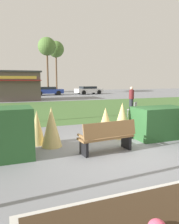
% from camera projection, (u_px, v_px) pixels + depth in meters
% --- Properties ---
extents(ground_plane, '(80.00, 80.00, 0.00)m').
position_uv_depth(ground_plane, '(119.00, 150.00, 6.65)').
color(ground_plane, slate).
extents(lawn_patch, '(36.00, 12.00, 0.01)m').
position_uv_depth(lawn_patch, '(52.00, 109.00, 16.00)').
color(lawn_patch, '#446B33').
rests_on(lawn_patch, ground_plane).
extents(park_bench, '(1.74, 0.68, 0.95)m').
position_uv_depth(park_bench, '(107.00, 137.00, 6.35)').
color(park_bench, olive).
rests_on(park_bench, ground_plane).
extents(hedge_right, '(1.90, 1.10, 1.14)m').
position_uv_depth(hedge_right, '(159.00, 122.00, 8.01)').
color(hedge_right, '#28562B').
rests_on(hedge_right, ground_plane).
extents(ornamental_grass_behind_left, '(0.53, 0.53, 1.14)m').
position_uv_depth(ornamental_grass_behind_left, '(37.00, 128.00, 7.16)').
color(ornamental_grass_behind_left, tan).
rests_on(ornamental_grass_behind_left, ground_plane).
extents(ornamental_grass_behind_right, '(0.75, 0.75, 1.31)m').
position_uv_depth(ornamental_grass_behind_right, '(122.00, 120.00, 8.01)').
color(ornamental_grass_behind_right, tan).
rests_on(ornamental_grass_behind_right, ground_plane).
extents(ornamental_grass_behind_center, '(0.66, 0.66, 1.10)m').
position_uv_depth(ornamental_grass_behind_center, '(105.00, 122.00, 8.23)').
color(ornamental_grass_behind_center, tan).
rests_on(ornamental_grass_behind_center, ground_plane).
extents(ornamental_grass_behind_far, '(0.65, 0.65, 1.28)m').
position_uv_depth(ornamental_grass_behind_far, '(51.00, 127.00, 6.91)').
color(ornamental_grass_behind_far, tan).
rests_on(ornamental_grass_behind_far, ground_plane).
extents(food_kiosk, '(8.17, 4.03, 3.09)m').
position_uv_depth(food_kiosk, '(0.00, 86.00, 22.45)').
color(food_kiosk, '#594C47').
rests_on(food_kiosk, ground_plane).
extents(cafe_chair_west, '(0.62, 0.62, 0.89)m').
position_uv_depth(cafe_chair_west, '(133.00, 108.00, 12.46)').
color(cafe_chair_west, gray).
rests_on(cafe_chair_west, ground_plane).
extents(person_strolling, '(0.34, 0.34, 1.69)m').
position_uv_depth(person_strolling, '(131.00, 99.00, 14.92)').
color(person_strolling, '#23232D').
rests_on(person_strolling, ground_plane).
extents(parked_car_west_slot, '(4.24, 2.14, 1.20)m').
position_uv_depth(parked_car_west_slot, '(13.00, 91.00, 29.66)').
color(parked_car_west_slot, maroon).
rests_on(parked_car_west_slot, ground_plane).
extents(parked_car_center_slot, '(4.27, 2.20, 1.20)m').
position_uv_depth(parked_car_center_slot, '(48.00, 91.00, 31.39)').
color(parked_car_center_slot, navy).
rests_on(parked_car_center_slot, ground_plane).
extents(parked_car_east_slot, '(4.35, 2.36, 1.20)m').
position_uv_depth(parked_car_east_slot, '(89.00, 90.00, 33.64)').
color(parked_car_east_slot, silver).
rests_on(parked_car_east_slot, ground_plane).
extents(tree_left_bg, '(2.80, 2.80, 8.74)m').
position_uv_depth(tree_left_bg, '(47.00, 47.00, 33.70)').
color(tree_left_bg, brown).
rests_on(tree_left_bg, ground_plane).
extents(tree_right_bg, '(2.80, 2.80, 8.84)m').
position_uv_depth(tree_right_bg, '(56.00, 50.00, 37.48)').
color(tree_right_bg, brown).
rests_on(tree_right_bg, ground_plane).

